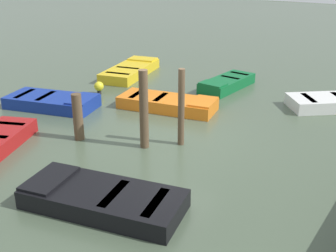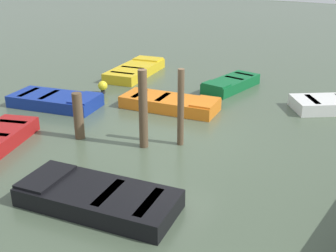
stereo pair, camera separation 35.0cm
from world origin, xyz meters
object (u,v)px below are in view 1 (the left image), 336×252
(rowboat_yellow, at_px, (131,70))
(mooring_piling_far_left, at_px, (181,108))
(marker_buoy, at_px, (99,87))
(rowboat_blue, at_px, (52,101))
(mooring_piling_mid_left, at_px, (78,117))
(rowboat_black, at_px, (102,198))
(rowboat_green, at_px, (227,83))
(rowboat_orange, at_px, (168,103))
(mooring_piling_center, at_px, (144,110))

(rowboat_yellow, bearing_deg, mooring_piling_far_left, -144.41)
(marker_buoy, bearing_deg, rowboat_blue, -9.81)
(marker_buoy, bearing_deg, mooring_piling_mid_left, 33.39)
(rowboat_black, bearing_deg, rowboat_yellow, -67.46)
(rowboat_yellow, height_order, rowboat_green, same)
(mooring_piling_mid_left, bearing_deg, marker_buoy, -146.61)
(rowboat_orange, distance_m, mooring_piling_mid_left, 3.59)
(rowboat_blue, relative_size, mooring_piling_far_left, 1.55)
(rowboat_green, xyz_separation_m, marker_buoy, (3.23, -3.77, 0.07))
(rowboat_blue, relative_size, rowboat_green, 1.18)
(rowboat_orange, relative_size, mooring_piling_far_left, 1.61)
(rowboat_yellow, height_order, marker_buoy, marker_buoy)
(rowboat_yellow, relative_size, mooring_piling_mid_left, 2.73)
(mooring_piling_far_left, bearing_deg, mooring_piling_center, -47.42)
(rowboat_blue, bearing_deg, mooring_piling_mid_left, -43.94)
(rowboat_black, relative_size, mooring_piling_far_left, 1.65)
(mooring_piling_center, bearing_deg, marker_buoy, -125.06)
(rowboat_black, xyz_separation_m, mooring_piling_mid_left, (-2.31, -2.83, 0.46))
(mooring_piling_center, bearing_deg, mooring_piling_far_left, 132.58)
(mooring_piling_mid_left, bearing_deg, rowboat_green, 167.64)
(rowboat_green, bearing_deg, marker_buoy, -43.70)
(rowboat_green, height_order, mooring_piling_mid_left, mooring_piling_mid_left)
(rowboat_orange, xyz_separation_m, rowboat_green, (-3.25, 0.69, 0.00))
(rowboat_green, xyz_separation_m, mooring_piling_center, (6.15, 0.40, 0.86))
(rowboat_black, xyz_separation_m, rowboat_blue, (-3.79, -5.48, 0.00))
(rowboat_black, xyz_separation_m, mooring_piling_center, (-2.87, -0.97, 0.86))
(rowboat_black, bearing_deg, marker_buoy, -59.76)
(rowboat_black, relative_size, rowboat_orange, 1.02)
(rowboat_black, xyz_separation_m, rowboat_green, (-9.03, -1.36, 0.00))
(rowboat_orange, xyz_separation_m, rowboat_blue, (1.99, -3.43, 0.00))
(mooring_piling_far_left, relative_size, mooring_piling_center, 0.99)
(rowboat_yellow, bearing_deg, rowboat_black, -158.31)
(rowboat_blue, xyz_separation_m, mooring_piling_center, (0.92, 4.52, 0.86))
(rowboat_green, height_order, mooring_piling_center, mooring_piling_center)
(mooring_piling_mid_left, distance_m, marker_buoy, 4.20)
(rowboat_black, xyz_separation_m, rowboat_orange, (-5.78, -2.05, 0.00))
(rowboat_orange, height_order, mooring_piling_center, mooring_piling_center)
(rowboat_orange, bearing_deg, mooring_piling_mid_left, -112.93)
(rowboat_orange, relative_size, rowboat_yellow, 0.94)
(rowboat_black, relative_size, rowboat_green, 1.25)
(rowboat_yellow, xyz_separation_m, mooring_piling_far_left, (5.03, 5.53, 0.85))
(rowboat_black, bearing_deg, mooring_piling_center, -82.71)
(rowboat_black, height_order, mooring_piling_center, mooring_piling_center)
(rowboat_blue, relative_size, mooring_piling_mid_left, 2.46)
(rowboat_black, distance_m, rowboat_green, 9.13)
(rowboat_black, height_order, mooring_piling_mid_left, mooring_piling_mid_left)
(mooring_piling_center, bearing_deg, rowboat_orange, -159.58)
(rowboat_green, relative_size, mooring_piling_mid_left, 2.09)
(rowboat_green, bearing_deg, rowboat_yellow, -78.52)
(rowboat_orange, relative_size, mooring_piling_mid_left, 2.56)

